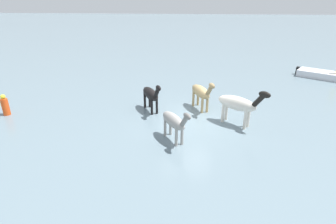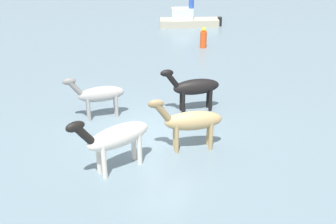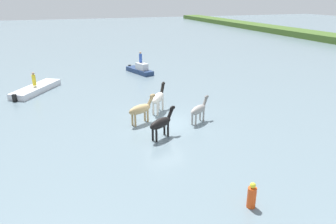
% 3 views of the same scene
% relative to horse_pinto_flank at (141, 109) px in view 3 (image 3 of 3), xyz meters
% --- Properties ---
extents(ground_plane, '(214.21, 214.21, 0.00)m').
position_rel_horse_pinto_flank_xyz_m(ground_plane, '(0.63, 1.44, -1.01)').
color(ground_plane, slate).
extents(horse_pinto_flank, '(1.40, 2.27, 1.84)m').
position_rel_horse_pinto_flank_xyz_m(horse_pinto_flank, '(0.00, 0.00, 0.00)').
color(horse_pinto_flank, tan).
rests_on(horse_pinto_flank, ground_plane).
extents(horse_chestnut_trailing, '(1.51, 1.97, 1.68)m').
position_rel_horse_pinto_flank_xyz_m(horse_chestnut_trailing, '(1.13, 3.71, -0.08)').
color(horse_chestnut_trailing, '#9E9993').
rests_on(horse_chestnut_trailing, ground_plane).
extents(horse_dark_mare, '(1.49, 2.13, 1.77)m').
position_rel_horse_pinto_flank_xyz_m(horse_dark_mare, '(2.69, 0.56, -0.04)').
color(horse_dark_mare, black).
rests_on(horse_dark_mare, ground_plane).
extents(horse_lead, '(2.30, 1.83, 1.99)m').
position_rel_horse_pinto_flank_xyz_m(horse_lead, '(-1.75, 1.78, 0.09)').
color(horse_lead, silver).
rests_on(horse_lead, ground_plane).
extents(boat_tender_starboard, '(4.24, 2.35, 1.32)m').
position_rel_horse_pinto_flank_xyz_m(boat_tender_starboard, '(-14.36, 3.61, -0.71)').
color(boat_tender_starboard, navy).
rests_on(boat_tender_starboard, ground_plane).
extents(boat_skiff_near, '(5.54, 4.30, 0.77)m').
position_rel_horse_pinto_flank_xyz_m(boat_skiff_near, '(-10.31, -7.00, -0.83)').
color(boat_skiff_near, silver).
rests_on(boat_skiff_near, ground_plane).
extents(person_boatman_standing, '(0.32, 0.32, 1.19)m').
position_rel_horse_pinto_flank_xyz_m(person_boatman_standing, '(-14.42, 3.74, 0.71)').
color(person_boatman_standing, '#2D51B2').
rests_on(person_boatman_standing, boat_tender_starboard).
extents(person_helmsman_aft, '(0.32, 0.32, 1.19)m').
position_rel_horse_pinto_flank_xyz_m(person_helmsman_aft, '(-10.28, -7.05, 0.15)').
color(person_helmsman_aft, yellow).
rests_on(person_helmsman_aft, boat_skiff_near).
extents(buoy_channel_marker, '(0.36, 0.36, 1.14)m').
position_rel_horse_pinto_flank_xyz_m(buoy_channel_marker, '(10.25, 1.93, -0.50)').
color(buoy_channel_marker, '#E54C19').
rests_on(buoy_channel_marker, ground_plane).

